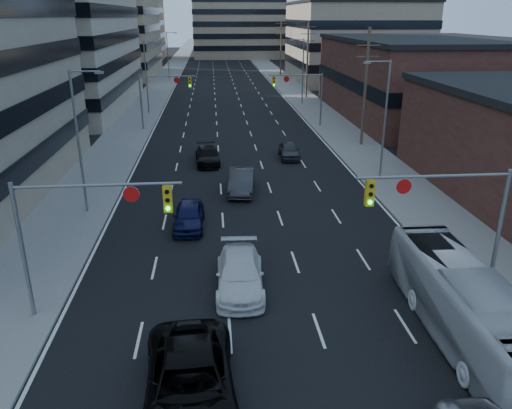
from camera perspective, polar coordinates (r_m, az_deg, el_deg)
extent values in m
cube|color=black|center=(141.32, -4.20, 15.90)|extent=(18.00, 300.00, 0.02)
cube|color=slate|center=(141.60, -9.04, 15.75)|extent=(5.00, 300.00, 0.15)
cube|color=slate|center=(141.96, 0.63, 16.00)|extent=(5.00, 300.00, 0.15)
cube|color=gray|center=(112.99, -16.92, 17.96)|extent=(20.00, 30.00, 16.00)
cube|color=#472119|center=(66.62, 18.77, 13.31)|extent=(20.00, 30.00, 9.00)
cube|color=gray|center=(102.59, 10.96, 17.68)|extent=(22.00, 28.00, 14.00)
cube|color=#ADA089|center=(153.00, -15.56, 19.37)|extent=(24.00, 24.00, 20.00)
cube|color=gray|center=(145.01, 9.16, 18.21)|extent=(22.00, 22.00, 12.00)
cylinder|color=slate|center=(22.23, -25.07, -5.08)|extent=(0.18, 0.18, 6.00)
cylinder|color=slate|center=(20.29, -17.64, 2.12)|extent=(6.50, 0.12, 0.12)
cube|color=gold|center=(20.08, -10.05, 0.64)|extent=(0.35, 0.28, 1.10)
cylinder|color=black|center=(19.81, -10.15, 1.43)|extent=(0.18, 0.06, 0.18)
cylinder|color=black|center=(19.93, -10.09, 0.48)|extent=(0.18, 0.06, 0.18)
cylinder|color=#0CE526|center=(20.05, -10.02, -0.46)|extent=(0.18, 0.06, 0.18)
cylinder|color=white|center=(20.15, -14.07, 1.15)|extent=(0.64, 0.06, 0.64)
cylinder|color=slate|center=(24.14, 25.94, -3.22)|extent=(0.18, 0.18, 6.00)
cylinder|color=slate|center=(21.71, 19.69, 3.07)|extent=(6.50, 0.12, 0.12)
cube|color=gold|center=(20.96, 12.86, 1.30)|extent=(0.35, 0.28, 1.10)
cylinder|color=black|center=(20.71, 13.07, 2.06)|extent=(0.18, 0.06, 0.18)
cylinder|color=black|center=(20.82, 12.99, 1.15)|extent=(0.18, 0.06, 0.18)
cylinder|color=#0CE526|center=(20.94, 12.91, 0.25)|extent=(0.18, 0.06, 0.18)
cylinder|color=white|center=(21.32, 16.53, 1.99)|extent=(0.64, 0.06, 0.64)
cylinder|color=slate|center=(57.04, -12.99, 11.25)|extent=(0.18, 0.18, 6.00)
cylinder|color=slate|center=(56.34, -10.11, 14.22)|extent=(6.00, 0.12, 0.12)
cube|color=gold|center=(56.26, -7.57, 13.68)|extent=(0.35, 0.28, 1.10)
cylinder|color=black|center=(56.06, -7.59, 14.01)|extent=(0.18, 0.06, 0.18)
cylinder|color=black|center=(56.10, -7.57, 13.66)|extent=(0.18, 0.06, 0.18)
cylinder|color=#0CE526|center=(56.14, -7.55, 13.30)|extent=(0.18, 0.06, 0.18)
cylinder|color=white|center=(56.28, -9.04, 13.86)|extent=(0.64, 0.06, 0.64)
cylinder|color=slate|center=(57.81, 7.46, 11.72)|extent=(0.18, 0.18, 6.00)
cylinder|color=slate|center=(56.88, 4.54, 14.53)|extent=(6.00, 0.12, 0.12)
cube|color=gold|center=(56.62, 2.05, 13.88)|extent=(0.35, 0.28, 1.10)
cylinder|color=black|center=(56.42, 2.08, 14.22)|extent=(0.18, 0.06, 0.18)
cylinder|color=black|center=(56.46, 2.07, 13.86)|extent=(0.18, 0.06, 0.18)
cylinder|color=#0CE526|center=(56.50, 2.07, 13.51)|extent=(0.18, 0.06, 0.18)
cylinder|color=white|center=(56.75, 3.51, 14.13)|extent=(0.64, 0.06, 0.64)
cylinder|color=#4C3D2D|center=(49.39, 12.37, 12.82)|extent=(0.28, 0.28, 11.00)
cube|color=#4C3D2D|center=(48.99, 12.83, 18.50)|extent=(2.20, 0.10, 0.10)
cube|color=#4C3D2D|center=(49.03, 12.73, 17.33)|extent=(2.20, 0.10, 0.10)
cube|color=#4C3D2D|center=(49.09, 12.64, 16.17)|extent=(2.20, 0.10, 0.10)
cylinder|color=#4C3D2D|center=(78.40, 5.88, 15.98)|extent=(0.28, 0.28, 11.00)
cube|color=#4C3D2D|center=(78.15, 6.02, 19.56)|extent=(2.20, 0.10, 0.10)
cube|color=#4C3D2D|center=(78.18, 5.99, 18.82)|extent=(2.20, 0.10, 0.10)
cube|color=#4C3D2D|center=(78.22, 5.97, 18.09)|extent=(2.20, 0.10, 0.10)
cylinder|color=#4C3D2D|center=(107.96, 2.86, 17.35)|extent=(0.28, 0.28, 11.00)
cube|color=#4C3D2D|center=(107.77, 2.91, 19.95)|extent=(2.20, 0.10, 0.10)
cube|color=#4C3D2D|center=(107.79, 2.90, 19.42)|extent=(2.20, 0.10, 0.10)
cube|color=#4C3D2D|center=(107.82, 2.89, 18.89)|extent=(2.20, 0.10, 0.10)
cylinder|color=slate|center=(32.75, -19.60, 6.43)|extent=(0.16, 0.16, 9.00)
cylinder|color=slate|center=(31.82, -18.96, 14.20)|extent=(1.80, 0.10, 0.10)
cube|color=slate|center=(31.65, -17.49, 14.19)|extent=(0.50, 0.22, 0.14)
cylinder|color=slate|center=(66.73, -12.43, 13.92)|extent=(0.16, 0.16, 9.00)
cylinder|color=slate|center=(66.28, -11.92, 17.74)|extent=(1.80, 0.10, 0.10)
cube|color=slate|center=(66.20, -11.20, 17.72)|extent=(0.50, 0.22, 0.14)
cylinder|color=slate|center=(101.41, -10.03, 16.29)|extent=(0.16, 0.16, 9.00)
cylinder|color=slate|center=(101.11, -9.66, 18.80)|extent=(1.80, 0.10, 0.10)
cube|color=slate|center=(101.06, -9.18, 18.78)|extent=(0.50, 0.22, 0.14)
cylinder|color=slate|center=(38.71, 14.50, 9.04)|extent=(0.16, 0.16, 9.00)
cylinder|color=slate|center=(37.82, 13.78, 15.59)|extent=(1.80, 0.10, 0.10)
cube|color=slate|center=(37.58, 12.57, 15.54)|extent=(0.50, 0.22, 0.14)
cylinder|color=slate|center=(72.31, 5.38, 14.80)|extent=(0.16, 0.16, 9.00)
cylinder|color=slate|center=(71.84, 4.76, 18.30)|extent=(1.80, 0.10, 0.10)
cube|color=slate|center=(71.71, 4.09, 18.25)|extent=(0.50, 0.22, 0.14)
imported|color=black|center=(17.18, -7.54, -19.56)|extent=(3.27, 6.54, 1.78)
imported|color=silver|center=(23.30, -1.85, -7.92)|extent=(2.37, 5.39, 1.54)
imported|color=#BDBDBD|center=(21.33, 22.65, -10.48)|extent=(2.64, 10.54, 2.92)
imported|color=#0D1036|center=(30.11, -7.69, -1.25)|extent=(1.88, 4.47, 1.51)
imported|color=#2F2F31|center=(35.86, -1.66, 2.68)|extent=(2.24, 5.08, 1.62)
imported|color=black|center=(43.11, -5.58, 5.57)|extent=(2.29, 4.96, 1.41)
imported|color=#313134|center=(44.79, 3.80, 6.21)|extent=(1.84, 4.24, 1.43)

